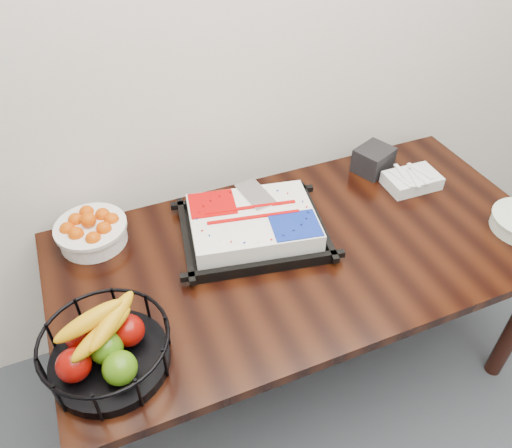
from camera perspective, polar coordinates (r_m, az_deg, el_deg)
name	(u,v)px	position (r m, az deg, el deg)	size (l,w,h in m)	color
table	(304,263)	(1.87, 5.52, -4.49)	(1.80, 0.90, 0.75)	black
cake_tray	(253,225)	(1.81, -0.37, -0.17)	(0.58, 0.49, 0.11)	black
tangerine_bowl	(90,227)	(1.87, -18.40, -0.32)	(0.26, 0.26, 0.16)	white
fruit_basket	(106,347)	(1.48, -16.75, -13.36)	(0.36, 0.36, 0.19)	black
fork_bag	(412,180)	(2.16, 17.38, 4.84)	(0.22, 0.15, 0.06)	silver
napkin_box	(373,160)	(2.20, 13.26, 7.16)	(0.15, 0.13, 0.11)	black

